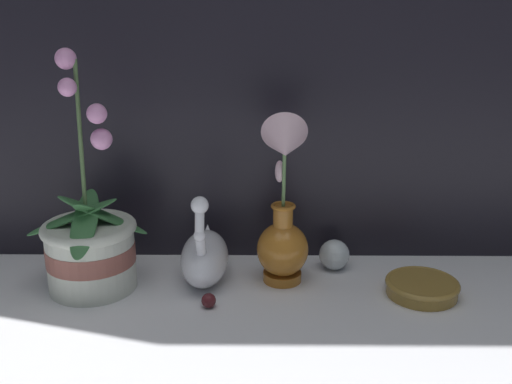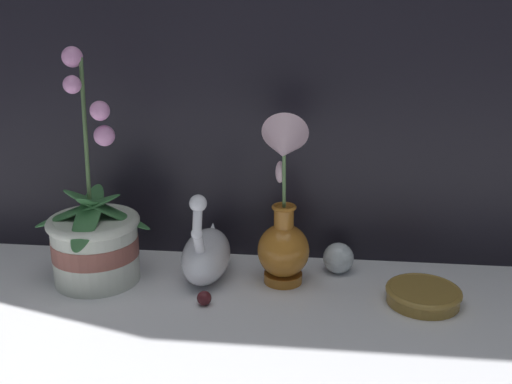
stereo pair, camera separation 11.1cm
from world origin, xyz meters
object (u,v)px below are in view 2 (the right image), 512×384
at_px(glass_sphere, 338,258).
at_px(amber_dish, 423,294).
at_px(orchid_potted_plant, 95,239).
at_px(blue_vase, 284,221).
at_px(swan_figurine, 206,253).

xyz_separation_m(glass_sphere, amber_dish, (0.16, -0.12, -0.01)).
height_order(orchid_potted_plant, blue_vase, orchid_potted_plant).
xyz_separation_m(orchid_potted_plant, swan_figurine, (0.22, 0.04, -0.04)).
bearing_deg(amber_dish, glass_sphere, 143.45).
height_order(blue_vase, glass_sphere, blue_vase).
xyz_separation_m(blue_vase, amber_dish, (0.27, -0.05, -0.12)).
xyz_separation_m(orchid_potted_plant, blue_vase, (0.38, 0.02, 0.05)).
bearing_deg(amber_dish, swan_figurine, 171.74).
bearing_deg(swan_figurine, blue_vase, -4.48).
bearing_deg(amber_dish, orchid_potted_plant, 177.59).
relative_size(blue_vase, amber_dish, 2.47).
relative_size(orchid_potted_plant, amber_dish, 3.28).
distance_m(glass_sphere, amber_dish, 0.20).
bearing_deg(glass_sphere, blue_vase, -149.13).
bearing_deg(glass_sphere, orchid_potted_plant, -169.63).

